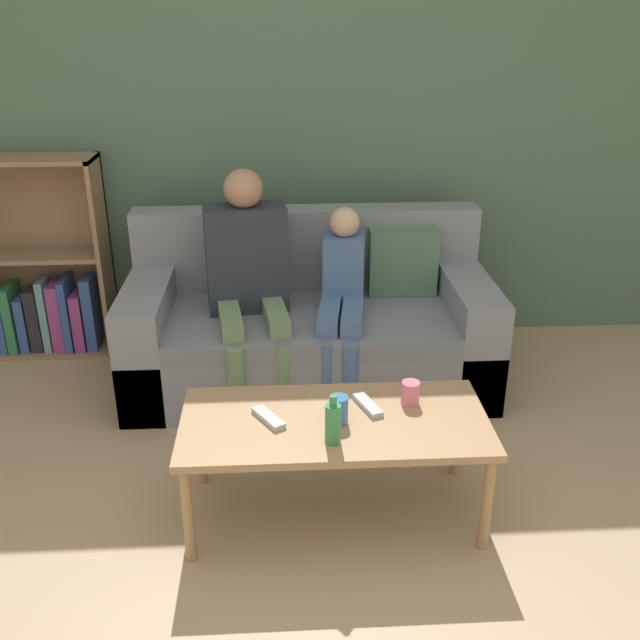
# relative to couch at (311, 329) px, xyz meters

# --- Properties ---
(wall_back) EXTENTS (12.00, 0.06, 2.60)m
(wall_back) POSITION_rel_couch_xyz_m (-0.09, 0.60, 1.01)
(wall_back) COLOR #4C6B56
(wall_back) RESTS_ON ground_plane
(couch) EXTENTS (1.85, 0.86, 0.86)m
(couch) POSITION_rel_couch_xyz_m (0.00, 0.00, 0.00)
(couch) COLOR gray
(couch) RESTS_ON ground_plane
(bookshelf) EXTENTS (0.77, 0.28, 1.12)m
(bookshelf) POSITION_rel_couch_xyz_m (-1.52, 0.44, 0.12)
(bookshelf) COLOR #8E7051
(bookshelf) RESTS_ON ground_plane
(coffee_table) EXTENTS (1.15, 0.54, 0.43)m
(coffee_table) POSITION_rel_couch_xyz_m (0.04, -1.13, 0.10)
(coffee_table) COLOR #A87F56
(coffee_table) RESTS_ON ground_plane
(person_adult) EXTENTS (0.43, 0.64, 1.13)m
(person_adult) POSITION_rel_couch_xyz_m (-0.31, -0.08, 0.36)
(person_adult) COLOR #66845B
(person_adult) RESTS_ON ground_plane
(person_child) EXTENTS (0.28, 0.62, 0.94)m
(person_child) POSITION_rel_couch_xyz_m (0.15, -0.14, 0.23)
(person_child) COLOR #476693
(person_child) RESTS_ON ground_plane
(cup_near) EXTENTS (0.07, 0.07, 0.11)m
(cup_near) POSITION_rel_couch_xyz_m (0.05, -1.15, 0.20)
(cup_near) COLOR #3D70B2
(cup_near) RESTS_ON coffee_table
(cup_far) EXTENTS (0.07, 0.07, 0.09)m
(cup_far) POSITION_rel_couch_xyz_m (0.34, -1.03, 0.19)
(cup_far) COLOR pink
(cup_far) RESTS_ON coffee_table
(tv_remote_0) EXTENTS (0.10, 0.18, 0.02)m
(tv_remote_0) POSITION_rel_couch_xyz_m (0.17, -1.05, 0.16)
(tv_remote_0) COLOR #B7B7BC
(tv_remote_0) RESTS_ON coffee_table
(tv_remote_1) EXTENTS (0.13, 0.17, 0.02)m
(tv_remote_1) POSITION_rel_couch_xyz_m (-0.21, -1.12, 0.16)
(tv_remote_1) COLOR #B7B7BC
(tv_remote_1) RESTS_ON coffee_table
(bottle) EXTENTS (0.06, 0.06, 0.19)m
(bottle) POSITION_rel_couch_xyz_m (0.02, -1.28, 0.23)
(bottle) COLOR #33844C
(bottle) RESTS_ON coffee_table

